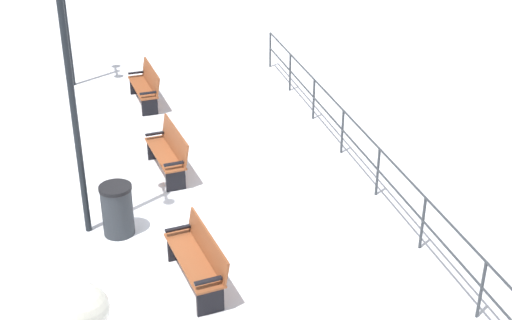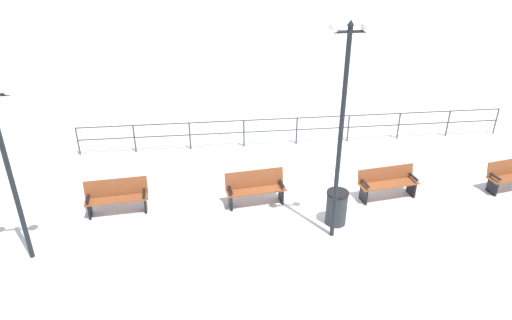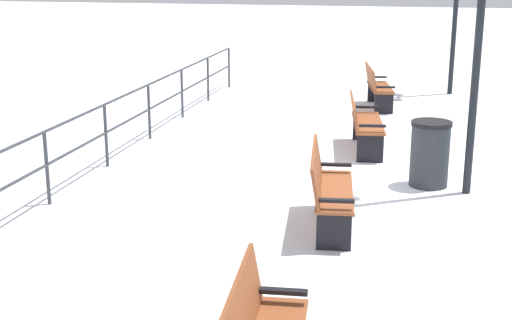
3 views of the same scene
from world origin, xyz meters
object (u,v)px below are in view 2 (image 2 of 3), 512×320
object	(u,v)px
bench_nearest	(117,196)
bench_third	(388,182)
lamppost_near	(1,143)
bench_second	(255,187)
trash_bin	(336,207)
lamppost_middle	(343,107)
bench_fourth	(511,175)

from	to	relation	value
bench_nearest	bench_third	xyz separation A→B (m)	(0.12, 7.43, -0.01)
lamppost_near	bench_nearest	bearing A→B (deg)	134.15
bench_second	lamppost_near	xyz separation A→B (m)	(1.70, -5.47, 2.45)
bench_nearest	bench_third	world-z (taller)	bench_nearest
bench_second	lamppost_near	distance (m)	6.23
bench_second	trash_bin	distance (m)	2.29
bench_nearest	lamppost_middle	distance (m)	6.40
bench_second	lamppost_middle	xyz separation A→B (m)	(1.70, 1.73, 2.90)
bench_fourth	lamppost_near	xyz separation A→B (m)	(1.60, -12.89, 2.48)
lamppost_near	lamppost_middle	distance (m)	7.21
bench_fourth	trash_bin	bearing A→B (deg)	-89.14
bench_nearest	bench_second	xyz separation A→B (m)	(0.01, 3.71, 0.01)
bench_second	lamppost_near	size ratio (longest dim) A/B	0.40
bench_nearest	bench_fourth	world-z (taller)	bench_nearest
lamppost_near	trash_bin	bearing A→B (deg)	93.96
bench_third	trash_bin	distance (m)	2.06
bench_third	trash_bin	xyz separation A→B (m)	(1.07, -1.76, -0.01)
bench_fourth	lamppost_near	world-z (taller)	lamppost_near
bench_third	trash_bin	bearing A→B (deg)	-66.51
trash_bin	lamppost_near	bearing A→B (deg)	-86.04
bench_nearest	trash_bin	distance (m)	5.79
bench_third	bench_fourth	world-z (taller)	bench_fourth
bench_nearest	lamppost_middle	xyz separation A→B (m)	(1.70, 5.44, 2.92)
lamppost_middle	lamppost_near	bearing A→B (deg)	-90.00
bench_nearest	bench_second	size ratio (longest dim) A/B	1.00
bench_second	lamppost_middle	distance (m)	3.78
lamppost_near	lamppost_middle	bearing A→B (deg)	90.00
bench_second	bench_fourth	size ratio (longest dim) A/B	1.06
bench_third	bench_fourth	distance (m)	3.71
bench_nearest	bench_third	size ratio (longest dim) A/B	0.96
bench_fourth	bench_nearest	bearing A→B (deg)	-100.89
lamppost_middle	trash_bin	size ratio (longest dim) A/B	5.67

